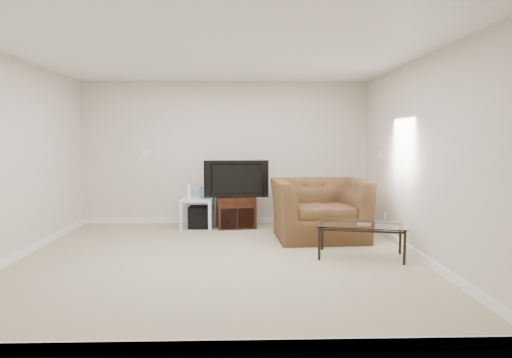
{
  "coord_description": "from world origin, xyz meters",
  "views": [
    {
      "loc": [
        0.3,
        -5.57,
        1.5
      ],
      "look_at": [
        0.5,
        1.2,
        0.9
      ],
      "focal_mm": 32.0,
      "sensor_mm": 36.0,
      "label": 1
    }
  ],
  "objects_px": {
    "subwoofer": "(200,217)",
    "coffee_table": "(361,240)",
    "tv_stand": "(236,212)",
    "television": "(236,178)",
    "recliner": "(320,199)",
    "side_table": "(198,213)"
  },
  "relations": [
    {
      "from": "recliner",
      "to": "side_table",
      "type": "bearing_deg",
      "value": 152.69
    },
    {
      "from": "subwoofer",
      "to": "recliner",
      "type": "xyz_separation_m",
      "value": [
        1.88,
        -0.87,
        0.42
      ]
    },
    {
      "from": "recliner",
      "to": "television",
      "type": "bearing_deg",
      "value": 143.64
    },
    {
      "from": "recliner",
      "to": "tv_stand",
      "type": "bearing_deg",
      "value": 142.88
    },
    {
      "from": "tv_stand",
      "to": "side_table",
      "type": "distance_m",
      "value": 0.64
    },
    {
      "from": "tv_stand",
      "to": "side_table",
      "type": "bearing_deg",
      "value": 172.24
    },
    {
      "from": "tv_stand",
      "to": "television",
      "type": "distance_m",
      "value": 0.57
    },
    {
      "from": "television",
      "to": "coffee_table",
      "type": "relative_size",
      "value": 0.92
    },
    {
      "from": "television",
      "to": "coffee_table",
      "type": "height_order",
      "value": "television"
    },
    {
      "from": "tv_stand",
      "to": "subwoofer",
      "type": "relative_size",
      "value": 1.74
    },
    {
      "from": "recliner",
      "to": "coffee_table",
      "type": "relative_size",
      "value": 1.26
    },
    {
      "from": "side_table",
      "to": "recliner",
      "type": "height_order",
      "value": "recliner"
    },
    {
      "from": "subwoofer",
      "to": "coffee_table",
      "type": "distance_m",
      "value": 2.98
    },
    {
      "from": "coffee_table",
      "to": "tv_stand",
      "type": "bearing_deg",
      "value": 129.3
    },
    {
      "from": "television",
      "to": "recliner",
      "type": "xyz_separation_m",
      "value": [
        1.27,
        -0.82,
        -0.24
      ]
    },
    {
      "from": "side_table",
      "to": "coffee_table",
      "type": "xyz_separation_m",
      "value": [
        2.25,
        -1.97,
        -0.04
      ]
    },
    {
      "from": "side_table",
      "to": "television",
      "type": "bearing_deg",
      "value": -2.33
    },
    {
      "from": "subwoofer",
      "to": "recliner",
      "type": "height_order",
      "value": "recliner"
    },
    {
      "from": "recliner",
      "to": "coffee_table",
      "type": "distance_m",
      "value": 1.23
    },
    {
      "from": "television",
      "to": "subwoofer",
      "type": "bearing_deg",
      "value": 172.48
    },
    {
      "from": "tv_stand",
      "to": "television",
      "type": "bearing_deg",
      "value": -90.0
    },
    {
      "from": "tv_stand",
      "to": "recliner",
      "type": "xyz_separation_m",
      "value": [
        1.27,
        -0.85,
        0.33
      ]
    }
  ]
}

